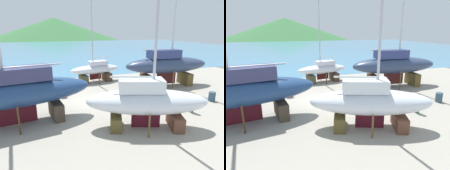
% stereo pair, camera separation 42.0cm
% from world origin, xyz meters
% --- Properties ---
extents(ground_plane, '(47.29, 47.29, 0.00)m').
position_xyz_m(ground_plane, '(0.00, -2.64, 0.00)').
color(ground_plane, '#9B9587').
extents(sea_water, '(128.20, 79.56, 0.01)m').
position_xyz_m(sea_water, '(0.00, 48.96, 0.00)').
color(sea_water, teal).
rests_on(sea_water, ground).
extents(headland_hill, '(178.82, 178.82, 30.10)m').
position_xyz_m(headland_hill, '(7.24, 162.65, 0.00)').
color(headland_hill, '#356A3B').
rests_on(headland_hill, ground).
extents(sailboat_small_center, '(7.98, 4.75, 11.70)m').
position_xyz_m(sailboat_small_center, '(2.43, -5.76, 1.80)').
color(sailboat_small_center, brown).
rests_on(sailboat_small_center, ground).
extents(sailboat_large_starboard, '(6.26, 2.85, 9.27)m').
position_xyz_m(sailboat_large_starboard, '(2.33, 6.42, 1.49)').
color(sailboat_large_starboard, '#434129').
rests_on(sailboat_large_starboard, ground).
extents(sailboat_far_slipway, '(10.32, 4.27, 17.33)m').
position_xyz_m(sailboat_far_slipway, '(-5.30, -2.66, 2.23)').
color(sailboat_far_slipway, '#473929').
rests_on(sailboat_far_slipway, ground).
extents(sailboat_mid_port, '(9.70, 3.53, 16.39)m').
position_xyz_m(sailboat_mid_port, '(9.32, 2.26, 2.37)').
color(sailboat_mid_port, brown).
rests_on(sailboat_mid_port, ground).
extents(worker, '(0.46, 0.50, 1.63)m').
position_xyz_m(worker, '(6.96, -4.72, 0.85)').
color(worker, '#3C6F55').
rests_on(worker, ground).
extents(barrel_rust_far, '(0.62, 0.62, 0.80)m').
position_xyz_m(barrel_rust_far, '(10.35, -3.35, 0.40)').
color(barrel_rust_far, '#354F61').
rests_on(barrel_rust_far, ground).
extents(barrel_by_slipway, '(0.74, 0.82, 0.66)m').
position_xyz_m(barrel_by_slipway, '(-1.98, 2.05, 0.33)').
color(barrel_by_slipway, brown).
rests_on(barrel_by_slipway, ground).
extents(timber_short_skew, '(1.27, 0.96, 0.12)m').
position_xyz_m(timber_short_skew, '(-2.27, 2.29, 0.06)').
color(timber_short_skew, brown).
rests_on(timber_short_skew, ground).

